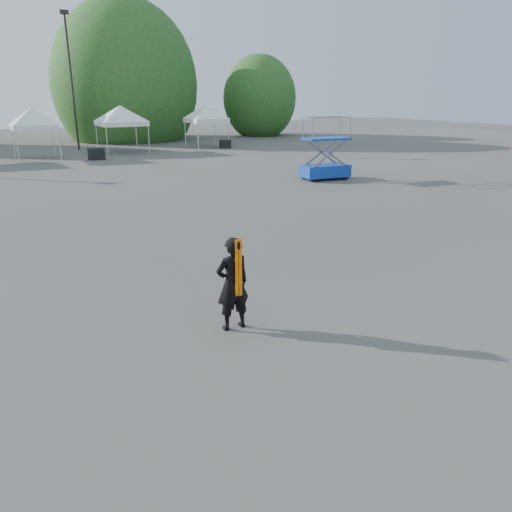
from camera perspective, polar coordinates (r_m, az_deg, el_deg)
ground at (r=10.69m, az=-1.96°, el=-5.15°), size 120.00×120.00×0.00m
light_pole_east at (r=41.40m, az=-20.40°, el=18.93°), size 0.60×0.25×9.80m
tree_mid_e at (r=49.58m, az=-14.68°, el=18.37°), size 5.12×5.12×7.79m
tree_far_e at (r=52.85m, az=0.40°, el=17.57°), size 3.84×3.84×5.84m
tent_e at (r=36.43m, az=-24.22°, el=14.84°), size 3.85×3.85×3.88m
tent_f at (r=38.44m, az=-15.27°, el=15.86°), size 4.50×4.50×3.88m
tent_g at (r=41.27m, az=-5.76°, el=16.50°), size 3.97×3.97×3.88m
man at (r=9.17m, az=-2.69°, el=-3.19°), size 0.65×0.43×1.78m
scissor_lift at (r=25.75m, az=7.99°, el=12.07°), size 2.52×1.50×3.08m
crate_mid at (r=35.06m, az=-17.78°, el=11.05°), size 0.98×0.78×0.74m
crate_east at (r=40.65m, az=-3.53°, el=12.66°), size 0.95×0.82×0.64m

